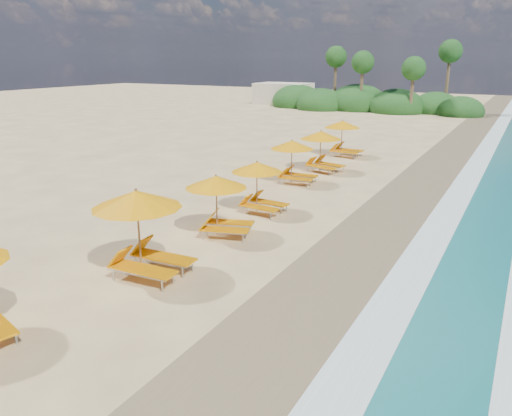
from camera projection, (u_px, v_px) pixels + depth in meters
ground at (256, 240)px, 17.91m from camera, size 160.00×160.00×0.00m
wet_sand at (366, 261)px, 16.08m from camera, size 4.00×160.00×0.01m
surf_foam at (455, 278)px, 14.83m from camera, size 4.00×160.00×0.01m
station_3 at (144, 228)px, 14.67m from camera, size 2.97×2.77×2.66m
station_4 at (221, 201)px, 18.10m from camera, size 2.88×2.82×2.27m
station_5 at (260, 184)px, 20.82m from camera, size 2.45×2.29×2.18m
station_6 at (295, 159)px, 25.65m from camera, size 2.53×2.36×2.26m
station_7 at (323, 148)px, 28.25m from camera, size 2.89×2.80×2.33m
station_8 at (344, 136)px, 32.58m from camera, size 2.64×2.47×2.36m
treeline at (365, 102)px, 60.41m from camera, size 25.80×8.80×9.74m
beach_building at (283, 94)px, 67.92m from camera, size 7.00×5.00×2.80m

